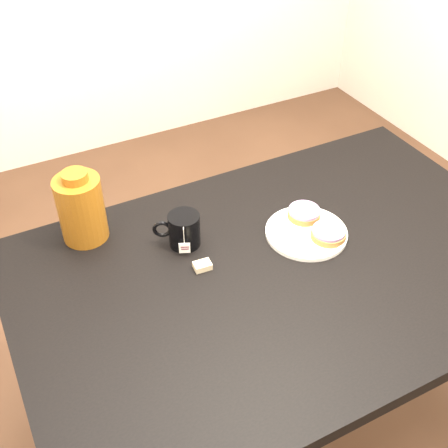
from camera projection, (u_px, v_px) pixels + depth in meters
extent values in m
plane|color=brown|center=(270.00, 420.00, 1.95)|extent=(4.00, 4.00, 0.00)
cube|color=black|center=(284.00, 270.00, 1.49)|extent=(1.40, 0.90, 0.04)
cylinder|color=black|center=(38.00, 343.00, 1.77)|extent=(0.06, 0.06, 0.71)
cylinder|color=black|center=(363.00, 224.00, 2.22)|extent=(0.06, 0.06, 0.71)
cylinder|color=white|center=(306.00, 233.00, 1.56)|extent=(0.23, 0.23, 0.01)
torus|color=white|center=(306.00, 231.00, 1.56)|extent=(0.22, 0.22, 0.01)
cylinder|color=brown|center=(304.00, 214.00, 1.60)|extent=(0.13, 0.13, 0.02)
cylinder|color=gray|center=(304.00, 211.00, 1.59)|extent=(0.12, 0.12, 0.01)
cylinder|color=brown|center=(328.00, 235.00, 1.53)|extent=(0.13, 0.13, 0.02)
cylinder|color=gray|center=(329.00, 231.00, 1.52)|extent=(0.13, 0.13, 0.01)
cylinder|color=black|center=(184.00, 230.00, 1.51)|extent=(0.11, 0.11, 0.10)
cylinder|color=black|center=(184.00, 218.00, 1.48)|extent=(0.07, 0.07, 0.00)
torus|color=black|center=(162.00, 229.00, 1.50)|extent=(0.05, 0.03, 0.05)
cylinder|color=beige|center=(184.00, 235.00, 1.46)|extent=(0.00, 0.00, 0.05)
cube|color=white|center=(185.00, 248.00, 1.49)|extent=(0.03, 0.01, 0.03)
cube|color=#C6B793|center=(202.00, 266.00, 1.46)|extent=(0.05, 0.04, 0.02)
cylinder|color=#60320C|center=(81.00, 209.00, 1.50)|extent=(0.14, 0.14, 0.19)
cylinder|color=#60320C|center=(75.00, 177.00, 1.44)|extent=(0.07, 0.07, 0.02)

